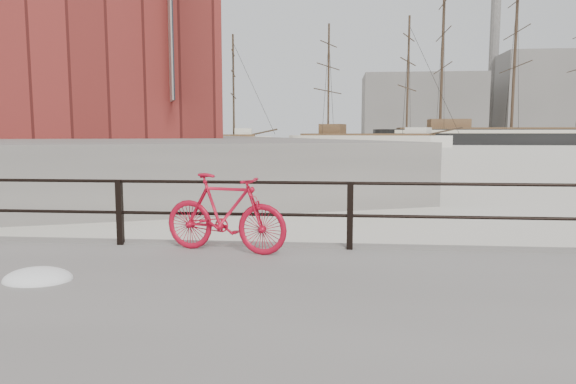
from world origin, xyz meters
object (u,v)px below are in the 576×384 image
(workboat_near, at_px, (80,162))
(workboat_far, at_px, (61,154))
(barque_black, at_px, (510,145))
(schooner_mid, at_px, (366,146))
(bicycle, at_px, (225,213))
(schooner_left, at_px, (200,147))

(workboat_near, height_order, workboat_far, same)
(barque_black, xyz_separation_m, schooner_mid, (-26.21, -13.20, 0.00))
(bicycle, relative_size, workboat_far, 0.16)
(schooner_mid, xyz_separation_m, workboat_far, (-32.33, -31.82, 0.00))
(workboat_near, bearing_deg, bicycle, -97.78)
(schooner_left, height_order, workboat_far, schooner_left)
(barque_black, xyz_separation_m, workboat_near, (-48.89, -59.90, 0.00))
(barque_black, relative_size, workboat_far, 4.58)
(schooner_left, relative_size, workboat_near, 1.79)
(schooner_mid, height_order, workboat_near, schooner_mid)
(bicycle, height_order, schooner_left, schooner_left)
(bicycle, bearing_deg, workboat_near, 135.39)
(bicycle, relative_size, barque_black, 0.03)
(schooner_left, bearing_deg, workboat_far, -113.98)
(bicycle, relative_size, schooner_left, 0.08)
(schooner_mid, distance_m, workboat_far, 45.36)
(barque_black, bearing_deg, workboat_near, -127.87)
(schooner_left, relative_size, workboat_far, 1.90)
(schooner_mid, height_order, schooner_left, schooner_mid)
(schooner_mid, distance_m, workboat_near, 51.91)
(bicycle, relative_size, workboat_near, 0.15)
(bicycle, xyz_separation_m, schooner_left, (-18.49, 67.80, -0.92))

